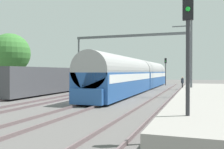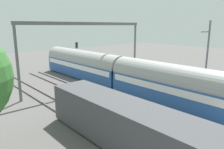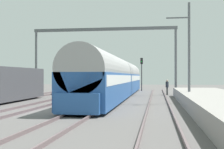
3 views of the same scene
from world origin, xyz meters
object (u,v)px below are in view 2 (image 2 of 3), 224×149
at_px(passenger_train, 122,73).
at_px(railway_signal_far, 77,53).
at_px(catenary_gantry, 88,38).
at_px(person_crossing, 130,70).
at_px(freight_car, 125,124).

distance_m(passenger_train, railway_signal_far, 12.90).
xyz_separation_m(passenger_train, catenary_gantry, (-2.12, 3.71, 3.97)).
height_order(person_crossing, railway_signal_far, railway_signal_far).
height_order(passenger_train, person_crossing, passenger_train).
distance_m(person_crossing, catenary_gantry, 8.86).
xyz_separation_m(passenger_train, person_crossing, (5.26, 3.58, -0.94)).
height_order(passenger_train, catenary_gantry, catenary_gantry).
bearing_deg(passenger_train, catenary_gantry, 119.75).
bearing_deg(freight_car, catenary_gantry, 63.68).
distance_m(freight_car, railway_signal_far, 24.25).
xyz_separation_m(person_crossing, catenary_gantry, (-7.38, 0.12, 4.91)).
bearing_deg(freight_car, person_crossing, 42.81).
relative_size(railway_signal_far, catenary_gantry, 0.28).
distance_m(person_crossing, railway_signal_far, 9.93).
bearing_deg(railway_signal_far, person_crossing, -69.87).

